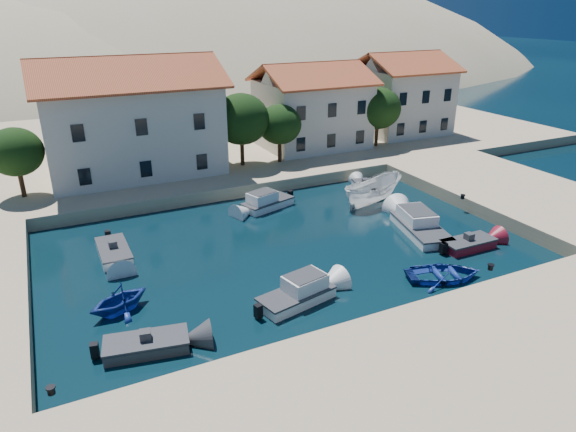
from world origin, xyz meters
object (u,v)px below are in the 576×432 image
object	(u,v)px
building_left	(131,115)
rowboat_south	(443,279)
cabin_cruiser_south	(296,295)
building_right	(402,92)
building_mid	(312,104)
boat_east	(372,203)
cabin_cruiser_east	(421,227)

from	to	relation	value
building_left	rowboat_south	distance (m)	28.93
rowboat_south	cabin_cruiser_south	bearing A→B (deg)	99.43
building_right	cabin_cruiser_south	world-z (taller)	building_right
building_mid	rowboat_south	distance (m)	27.60
building_mid	boat_east	distance (m)	15.79
building_mid	rowboat_south	world-z (taller)	building_mid
building_left	rowboat_south	size ratio (longest dim) A/B	3.39
rowboat_south	building_right	bearing A→B (deg)	-14.10
building_left	boat_east	size ratio (longest dim) A/B	2.50
building_right	cabin_cruiser_east	bearing A→B (deg)	-123.95
building_mid	building_right	size ratio (longest dim) A/B	1.11
building_mid	building_left	bearing A→B (deg)	-176.82
building_left	building_right	world-z (taller)	building_left
cabin_cruiser_east	boat_east	bearing A→B (deg)	11.60
rowboat_south	boat_east	xyz separation A→B (m)	(3.24, 11.80, 0.00)
cabin_cruiser_east	rowboat_south	bearing A→B (deg)	166.51
building_right	rowboat_south	distance (m)	33.15
building_mid	cabin_cruiser_south	bearing A→B (deg)	-119.89
building_right	boat_east	world-z (taller)	building_right
building_right	cabin_cruiser_east	xyz separation A→B (m)	(-14.74, -21.89, -5.00)
building_mid	cabin_cruiser_east	size ratio (longest dim) A/B	1.75
cabin_cruiser_east	boat_east	world-z (taller)	cabin_cruiser_east
building_right	cabin_cruiser_east	distance (m)	26.85
building_right	rowboat_south	xyz separation A→B (m)	(-17.69, -27.50, -5.47)
cabin_cruiser_south	building_mid	bearing A→B (deg)	47.65
building_mid	boat_east	xyz separation A→B (m)	(-2.45, -14.70, -5.22)
building_left	building_right	size ratio (longest dim) A/B	1.56
building_mid	boat_east	size ratio (longest dim) A/B	1.78
building_left	cabin_cruiser_east	xyz separation A→B (m)	(15.26, -19.89, -5.46)
rowboat_south	cabin_cruiser_east	bearing A→B (deg)	-9.11
building_right	cabin_cruiser_east	world-z (taller)	building_right
building_left	building_right	bearing A→B (deg)	3.81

